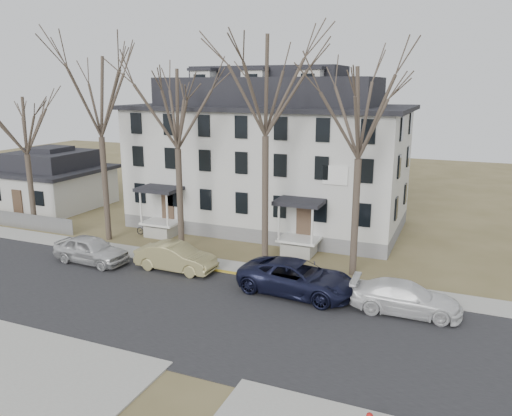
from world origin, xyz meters
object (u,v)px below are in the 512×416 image
at_px(car_silver, 91,250).
at_px(tree_far_left, 98,91).
at_px(car_tan, 176,258).
at_px(car_navy, 298,278).
at_px(tree_center, 266,78).
at_px(tree_bungalow, 23,122).
at_px(tree_mid_left, 176,103).
at_px(car_white, 406,299).
at_px(small_house, 53,182).
at_px(tree_mid_right, 361,107).
at_px(boarding_house, 268,156).
at_px(bicycle_left, 147,230).

bearing_deg(car_silver, tree_far_left, 29.76).
bearing_deg(car_tan, car_navy, -92.74).
relative_size(tree_far_left, car_navy, 2.19).
xyz_separation_m(tree_center, car_silver, (-9.79, -4.38, -10.25)).
height_order(tree_far_left, car_silver, tree_far_left).
bearing_deg(tree_far_left, tree_bungalow, 180.00).
relative_size(tree_mid_left, tree_bungalow, 1.18).
bearing_deg(tree_mid_left, car_white, -15.26).
bearing_deg(tree_center, tree_bungalow, 180.00).
distance_m(tree_far_left, tree_mid_left, 6.05).
distance_m(tree_mid_left, car_silver, 10.50).
xyz_separation_m(small_house, tree_bungalow, (4.00, -6.20, 5.87)).
relative_size(tree_mid_right, car_white, 2.45).
bearing_deg(small_house, tree_mid_right, -12.27).
bearing_deg(boarding_house, tree_mid_left, -110.20).
distance_m(small_house, car_tan, 21.11).
relative_size(car_navy, bicycle_left, 3.80).
xyz_separation_m(small_house, car_white, (31.91, -10.27, -1.49)).
distance_m(small_house, bicycle_left, 13.86).
bearing_deg(tree_far_left, tree_mid_right, 0.00).
bearing_deg(car_silver, car_tan, -77.65).
bearing_deg(bicycle_left, tree_far_left, 128.67).
relative_size(tree_center, car_white, 2.82).
height_order(tree_bungalow, car_white, tree_bungalow).
relative_size(car_silver, car_navy, 0.78).
bearing_deg(bicycle_left, tree_mid_left, -115.87).
bearing_deg(car_tan, car_white, -91.98).
distance_m(tree_far_left, tree_center, 12.02).
bearing_deg(tree_center, car_silver, -155.89).
height_order(car_tan, bicycle_left, car_tan).
distance_m(tree_mid_left, tree_mid_right, 11.50).
bearing_deg(bicycle_left, car_silver, 179.63).
height_order(tree_center, tree_bungalow, tree_center).
bearing_deg(tree_mid_right, car_tan, -160.48).
bearing_deg(car_tan, boarding_house, -5.70).
height_order(boarding_house, tree_center, tree_center).
bearing_deg(tree_mid_right, tree_mid_left, 180.00).
bearing_deg(car_white, car_navy, 86.05).
height_order(tree_far_left, bicycle_left, tree_far_left).
bearing_deg(car_navy, tree_far_left, 80.59).
relative_size(car_navy, car_white, 1.20).
relative_size(tree_center, bicycle_left, 8.91).
relative_size(boarding_house, tree_mid_left, 1.63).
bearing_deg(car_silver, tree_center, -62.93).
height_order(tree_bungalow, car_tan, tree_bungalow).
height_order(boarding_house, bicycle_left, boarding_house).
distance_m(tree_center, car_tan, 11.66).
distance_m(tree_far_left, car_navy, 18.51).
distance_m(boarding_house, tree_bungalow, 18.17).
xyz_separation_m(car_silver, car_navy, (13.20, 0.46, 0.03)).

